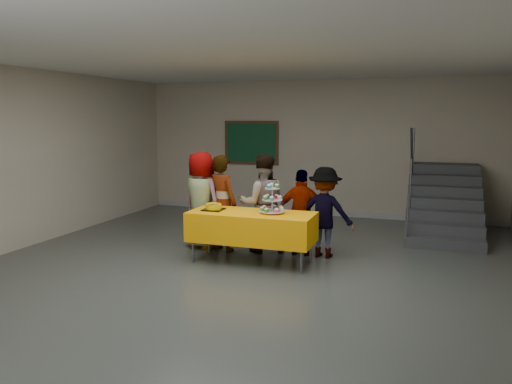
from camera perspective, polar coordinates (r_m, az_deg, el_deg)
room_shell at (r=6.41m, az=-2.73°, el=8.11°), size 10.00×10.04×3.02m
bake_table at (r=7.51m, az=-0.50°, el=-3.95°), size 1.88×0.78×0.77m
cupcake_stand at (r=7.38m, az=1.87°, el=-1.18°), size 0.38×0.38×0.44m
bear_cake at (r=7.66m, az=-4.88°, el=-1.64°), size 0.32×0.36×0.12m
schoolchild_a at (r=8.38m, az=-6.25°, el=-0.92°), size 0.92×0.75×1.62m
schoolchild_b at (r=8.16m, az=-3.85°, el=-1.28°), size 0.68×0.57×1.58m
schoolchild_c at (r=8.07m, az=0.76°, el=-1.32°), size 0.95×0.87×1.60m
schoolchild_d at (r=7.93m, az=5.28°, el=-2.36°), size 0.82×0.39×1.37m
schoolchild_e at (r=7.87m, az=7.86°, el=-2.31°), size 0.94×0.57×1.42m
staircase at (r=10.20m, az=20.60°, el=-1.56°), size 1.30×2.40×2.04m
noticeboard at (r=11.58m, az=-0.55°, el=5.66°), size 1.30×0.05×1.00m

